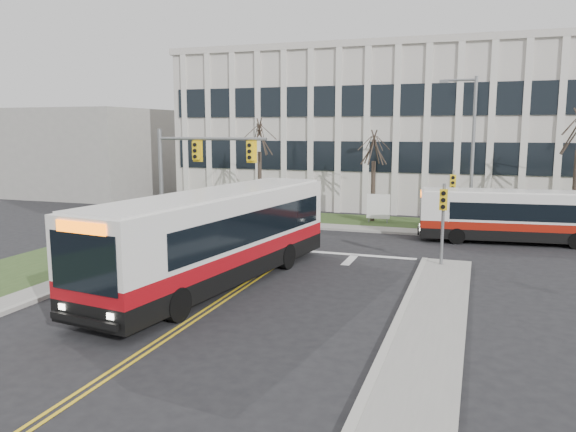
# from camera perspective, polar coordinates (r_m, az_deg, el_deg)

# --- Properties ---
(ground) EXTENTS (120.00, 120.00, 0.00)m
(ground) POSITION_cam_1_polar(r_m,az_deg,el_deg) (21.46, -5.81, -7.97)
(ground) COLOR black
(ground) RESTS_ON ground
(sidewalk_east) EXTENTS (2.00, 26.00, 0.14)m
(sidewalk_east) POSITION_cam_1_polar(r_m,az_deg,el_deg) (14.99, 13.29, -15.50)
(sidewalk_east) COLOR #9E9B93
(sidewalk_east) RESTS_ON ground
(sidewalk_cross) EXTENTS (44.00, 1.60, 0.14)m
(sidewalk_cross) POSITION_cam_1_polar(r_m,az_deg,el_deg) (34.58, 12.54, -1.57)
(sidewalk_cross) COLOR #9E9B93
(sidewalk_cross) RESTS_ON ground
(building_lawn) EXTENTS (44.00, 5.00, 0.12)m
(building_lawn) POSITION_cam_1_polar(r_m,az_deg,el_deg) (37.32, 13.03, -0.85)
(building_lawn) COLOR #31471E
(building_lawn) RESTS_ON ground
(office_building) EXTENTS (40.00, 16.00, 12.00)m
(office_building) POSITION_cam_1_polar(r_m,az_deg,el_deg) (48.77, 14.77, 8.32)
(office_building) COLOR beige
(office_building) RESTS_ON ground
(building_annex) EXTENTS (12.00, 12.00, 8.00)m
(building_annex) POSITION_cam_1_polar(r_m,az_deg,el_deg) (56.56, -19.01, 6.14)
(building_annex) COLOR #9E9B93
(building_annex) RESTS_ON ground
(mast_arm_signal) EXTENTS (6.11, 0.38, 6.20)m
(mast_arm_signal) POSITION_cam_1_polar(r_m,az_deg,el_deg) (29.55, -10.06, 4.96)
(mast_arm_signal) COLOR slate
(mast_arm_signal) RESTS_ON ground
(signal_pole_near) EXTENTS (0.34, 0.39, 3.80)m
(signal_pole_near) POSITION_cam_1_polar(r_m,az_deg,el_deg) (25.84, 15.48, 0.31)
(signal_pole_near) COLOR slate
(signal_pole_near) RESTS_ON ground
(signal_pole_far) EXTENTS (0.34, 0.39, 3.80)m
(signal_pole_far) POSITION_cam_1_polar(r_m,az_deg,el_deg) (34.26, 16.37, 2.30)
(signal_pole_far) COLOR slate
(signal_pole_far) RESTS_ON ground
(streetlight) EXTENTS (2.15, 0.25, 9.20)m
(streetlight) POSITION_cam_1_polar(r_m,az_deg,el_deg) (34.86, 18.00, 6.77)
(streetlight) COLOR slate
(streetlight) RESTS_ON ground
(directory_sign) EXTENTS (1.50, 0.12, 2.00)m
(directory_sign) POSITION_cam_1_polar(r_m,az_deg,el_deg) (37.00, 9.16, 0.93)
(directory_sign) COLOR slate
(directory_sign) RESTS_ON ground
(tree_left) EXTENTS (1.80, 1.80, 7.70)m
(tree_left) POSITION_cam_1_polar(r_m,az_deg,el_deg) (39.47, -2.92, 7.84)
(tree_left) COLOR #42352B
(tree_left) RESTS_ON ground
(tree_mid) EXTENTS (1.80, 1.80, 6.82)m
(tree_mid) POSITION_cam_1_polar(r_m,az_deg,el_deg) (37.46, 8.72, 6.74)
(tree_mid) COLOR #42352B
(tree_mid) RESTS_ON ground
(bus_main) EXTENTS (4.86, 14.02, 3.66)m
(bus_main) POSITION_cam_1_polar(r_m,az_deg,el_deg) (22.57, -7.20, -2.36)
(bus_main) COLOR silver
(bus_main) RESTS_ON ground
(bus_cross) EXTENTS (10.75, 3.43, 2.82)m
(bus_cross) POSITION_cam_1_polar(r_m,az_deg,el_deg) (33.06, 22.50, -0.16)
(bus_cross) COLOR silver
(bus_cross) RESTS_ON ground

